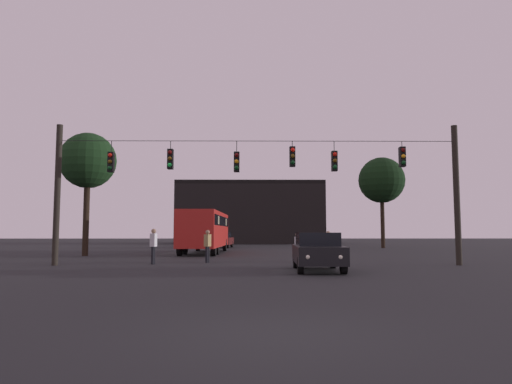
{
  "coord_description": "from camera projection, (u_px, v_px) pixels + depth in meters",
  "views": [
    {
      "loc": [
        -0.27,
        -7.03,
        1.53
      ],
      "look_at": [
        -0.05,
        18.4,
        3.76
      ],
      "focal_mm": 32.32,
      "sensor_mm": 36.0,
      "label": 1
    }
  ],
  "objects": [
    {
      "name": "corner_building",
      "position": [
        250.0,
        214.0,
        65.71
      ],
      "size": [
        19.66,
        12.7,
        8.35
      ],
      "color": "black",
      "rests_on": "ground"
    },
    {
      "name": "tree_behind_building",
      "position": [
        88.0,
        161.0,
        30.56
      ],
      "size": [
        3.68,
        3.68,
        8.13
      ],
      "color": "black",
      "rests_on": "ground"
    },
    {
      "name": "ground_plane",
      "position": [
        256.0,
        255.0,
        31.28
      ],
      "size": [
        168.0,
        168.0,
        0.0
      ],
      "primitive_type": "plane",
      "color": "black",
      "rests_on": "ground"
    },
    {
      "name": "overhead_signal_span",
      "position": [
        258.0,
        181.0,
        21.71
      ],
      "size": [
        19.11,
        0.44,
        6.63
      ],
      "color": "black",
      "rests_on": "ground"
    },
    {
      "name": "tree_left_silhouette",
      "position": [
        382.0,
        180.0,
        45.68
      ],
      "size": [
        4.53,
        4.53,
        8.96
      ],
      "color": "black",
      "rests_on": "ground"
    },
    {
      "name": "car_near_right",
      "position": [
        318.0,
        251.0,
        18.4
      ],
      "size": [
        1.95,
        4.39,
        1.52
      ],
      "color": "black",
      "rests_on": "ground"
    },
    {
      "name": "car_far_left",
      "position": [
        222.0,
        240.0,
        45.95
      ],
      "size": [
        2.19,
        4.46,
        1.52
      ],
      "color": "#511919",
      "rests_on": "ground"
    },
    {
      "name": "pedestrian_crossing_right",
      "position": [
        208.0,
        244.0,
        23.26
      ],
      "size": [
        0.36,
        0.42,
        1.65
      ],
      "color": "black",
      "rests_on": "ground"
    },
    {
      "name": "city_bus",
      "position": [
        205.0,
        228.0,
        34.15
      ],
      "size": [
        2.83,
        11.07,
        3.0
      ],
      "color": "#B21E19",
      "rests_on": "ground"
    },
    {
      "name": "pedestrian_near_bus",
      "position": [
        328.0,
        244.0,
        24.45
      ],
      "size": [
        0.27,
        0.38,
        1.6
      ],
      "color": "black",
      "rests_on": "ground"
    },
    {
      "name": "pedestrian_crossing_left",
      "position": [
        153.0,
        244.0,
        22.22
      ],
      "size": [
        0.3,
        0.4,
        1.7
      ],
      "color": "black",
      "rests_on": "ground"
    },
    {
      "name": "pedestrian_crossing_center",
      "position": [
        297.0,
        246.0,
        23.87
      ],
      "size": [
        0.33,
        0.41,
        1.51
      ],
      "color": "black",
      "rests_on": "ground"
    }
  ]
}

